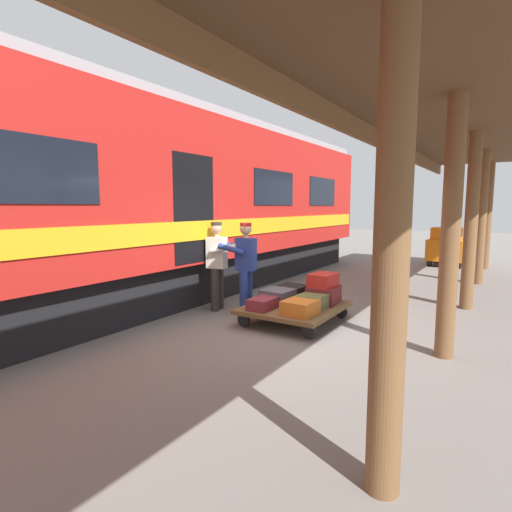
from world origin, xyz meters
The scene contains 14 objects.
ground_plane centered at (0.00, 0.00, 0.00)m, with size 60.00×60.00×0.00m, color slate.
platform_canopy centered at (-2.03, 0.00, 3.26)m, with size 3.20×19.00×3.56m.
train_car centered at (3.73, 0.00, 2.06)m, with size 3.03×17.05×4.00m.
luggage_cart centered at (0.34, -0.39, 0.25)m, with size 1.49×1.72×0.29m.
suitcase_orange_carryall centered at (0.00, 0.08, 0.41)m, with size 0.47×0.52×0.23m, color #CC6B23.
suitcase_slate_roller centered at (0.68, -0.39, 0.42)m, with size 0.51×0.50×0.25m, color #4C515B.
suitcase_burgundy_valise centered at (0.68, 0.08, 0.39)m, with size 0.37×0.57×0.19m, color maroon.
suitcase_olive_duffel centered at (0.00, -0.39, 0.41)m, with size 0.43×0.55×0.23m, color brown.
suitcase_black_hardshell centered at (0.68, -0.86, 0.41)m, with size 0.51×0.64×0.23m, color black.
suitcase_maroon_trunk centered at (0.00, -0.86, 0.44)m, with size 0.49×0.63×0.29m, color maroon.
suitcase_red_plastic centered at (0.01, -0.85, 0.70)m, with size 0.40×0.52×0.23m, color #AD231E.
porter_in_overalls centered at (1.39, -0.42, 0.93)m, with size 0.71×0.50×1.70m.
porter_by_door centered at (1.98, -0.35, 0.93)m, with size 0.71×0.51×1.70m.
baggage_tug centered at (-0.94, -9.29, 0.63)m, with size 1.14×1.72×1.30m.
Camera 1 is at (-2.75, 5.74, 2.00)m, focal length 28.31 mm.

